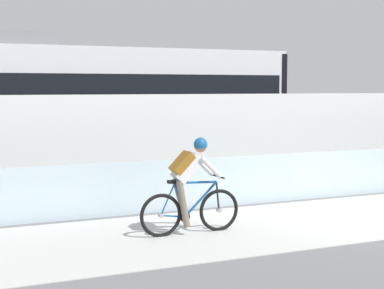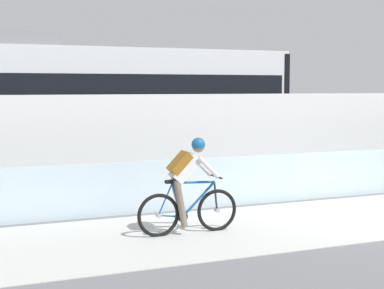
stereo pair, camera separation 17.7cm
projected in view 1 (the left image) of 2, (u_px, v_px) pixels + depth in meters
ground_plane at (366, 215)px, 11.31m from camera, size 200.00×200.00×0.00m
bike_path_deck at (366, 215)px, 11.31m from camera, size 32.00×3.20×0.01m
glass_parapet at (310, 176)px, 12.95m from camera, size 32.00×0.05×1.02m
concrete_barrier_wall at (268, 140)px, 14.54m from camera, size 32.00×0.36×2.28m
tram_rail_near at (223, 173)px, 16.91m from camera, size 32.00×0.08×0.01m
tram_rail_far at (202, 166)px, 18.23m from camera, size 32.00×0.08×0.01m
tram at (84, 107)px, 15.89m from camera, size 11.06×2.54×3.81m
cyclist_on_bike at (190, 187)px, 9.79m from camera, size 1.77×0.58×1.61m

